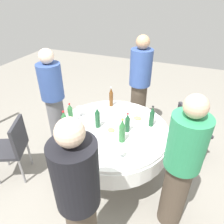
% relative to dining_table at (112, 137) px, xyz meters
% --- Properties ---
extents(ground_plane, '(10.00, 10.00, 0.00)m').
position_rel_dining_table_xyz_m(ground_plane, '(0.00, 0.00, -0.59)').
color(ground_plane, gray).
extents(dining_table, '(1.47, 1.47, 0.74)m').
position_rel_dining_table_xyz_m(dining_table, '(0.00, 0.00, 0.00)').
color(dining_table, white).
rests_on(dining_table, ground_plane).
extents(bottle_green_outer, '(0.06, 0.06, 0.27)m').
position_rel_dining_table_xyz_m(bottle_green_outer, '(-0.53, -0.24, 0.27)').
color(bottle_green_outer, '#2D6B38').
rests_on(bottle_green_outer, dining_table).
extents(bottle_brown_inner, '(0.06, 0.06, 0.31)m').
position_rel_dining_table_xyz_m(bottle_brown_inner, '(-0.22, 0.52, 0.29)').
color(bottle_brown_inner, '#593314').
rests_on(bottle_brown_inner, dining_table).
extents(bottle_dark_green_rear, '(0.06, 0.06, 0.26)m').
position_rel_dining_table_xyz_m(bottle_dark_green_rear, '(0.20, 0.01, 0.27)').
color(bottle_dark_green_rear, '#194728').
rests_on(bottle_dark_green_rear, dining_table).
extents(bottle_dark_green_front, '(0.06, 0.06, 0.29)m').
position_rel_dining_table_xyz_m(bottle_dark_green_front, '(-0.18, -0.04, 0.28)').
color(bottle_dark_green_front, '#194728').
rests_on(bottle_dark_green_front, dining_table).
extents(bottle_green_north, '(0.07, 0.07, 0.31)m').
position_rel_dining_table_xyz_m(bottle_green_north, '(0.20, -0.19, 0.29)').
color(bottle_green_north, '#2D6B38').
rests_on(bottle_green_north, dining_table).
extents(bottle_green_left, '(0.06, 0.06, 0.30)m').
position_rel_dining_table_xyz_m(bottle_green_left, '(-0.53, -0.10, 0.29)').
color(bottle_green_left, '#2D6B38').
rests_on(bottle_green_left, dining_table).
extents(bottle_dark_green_far, '(0.06, 0.06, 0.29)m').
position_rel_dining_table_xyz_m(bottle_dark_green_far, '(0.44, 0.24, 0.28)').
color(bottle_dark_green_far, '#194728').
rests_on(bottle_dark_green_far, dining_table).
extents(wine_glass_front, '(0.06, 0.06, 0.13)m').
position_rel_dining_table_xyz_m(wine_glass_front, '(0.28, -0.44, 0.24)').
color(wine_glass_front, white).
rests_on(wine_glass_front, dining_table).
extents(wine_glass_north, '(0.08, 0.08, 0.14)m').
position_rel_dining_table_xyz_m(wine_glass_north, '(-0.51, 0.09, 0.25)').
color(wine_glass_north, white).
rests_on(wine_glass_north, dining_table).
extents(plate_near, '(0.23, 0.23, 0.04)m').
position_rel_dining_table_xyz_m(plate_near, '(0.25, 0.30, 0.16)').
color(plate_near, white).
rests_on(plate_near, dining_table).
extents(plate_right, '(0.21, 0.21, 0.04)m').
position_rel_dining_table_xyz_m(plate_right, '(0.02, -0.07, 0.16)').
color(plate_right, white).
rests_on(plate_right, dining_table).
extents(plate_east, '(0.21, 0.21, 0.02)m').
position_rel_dining_table_xyz_m(plate_east, '(0.05, -0.42, 0.15)').
color(plate_east, white).
rests_on(plate_east, dining_table).
extents(knife_inner, '(0.16, 0.11, 0.00)m').
position_rel_dining_table_xyz_m(knife_inner, '(0.07, 0.53, 0.15)').
color(knife_inner, silver).
rests_on(knife_inner, dining_table).
extents(knife_rear, '(0.07, 0.18, 0.00)m').
position_rel_dining_table_xyz_m(knife_rear, '(-0.07, 0.18, 0.15)').
color(knife_rear, silver).
rests_on(knife_rear, dining_table).
extents(spoon_front, '(0.05, 0.18, 0.00)m').
position_rel_dining_table_xyz_m(spoon_front, '(-0.32, -0.14, 0.15)').
color(spoon_front, silver).
rests_on(spoon_front, dining_table).
extents(person_outer, '(0.34, 0.34, 1.59)m').
position_rel_dining_table_xyz_m(person_outer, '(0.88, -0.43, 0.24)').
color(person_outer, '#4C3F33').
rests_on(person_outer, ground_plane).
extents(person_inner, '(0.34, 0.34, 1.57)m').
position_rel_dining_table_xyz_m(person_inner, '(-1.06, 0.26, 0.23)').
color(person_inner, slate).
rests_on(person_inner, ground_plane).
extents(person_rear, '(0.34, 0.34, 1.68)m').
position_rel_dining_table_xyz_m(person_rear, '(0.06, 1.04, 0.29)').
color(person_rear, '#4C3F33').
rests_on(person_rear, ground_plane).
extents(person_front, '(0.34, 0.34, 1.63)m').
position_rel_dining_table_xyz_m(person_front, '(0.17, -1.12, 0.26)').
color(person_front, '#4C3F33').
rests_on(person_front, ground_plane).
extents(chair_left, '(0.56, 0.56, 0.87)m').
position_rel_dining_table_xyz_m(chair_left, '(0.93, 0.68, -0.08)').
color(chair_left, '#2D2D33').
rests_on(chair_left, ground_plane).
extents(chair_far, '(0.53, 0.53, 0.87)m').
position_rel_dining_table_xyz_m(chair_far, '(-1.16, -0.54, -0.08)').
color(chair_far, '#2D2D33').
rests_on(chair_far, ground_plane).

